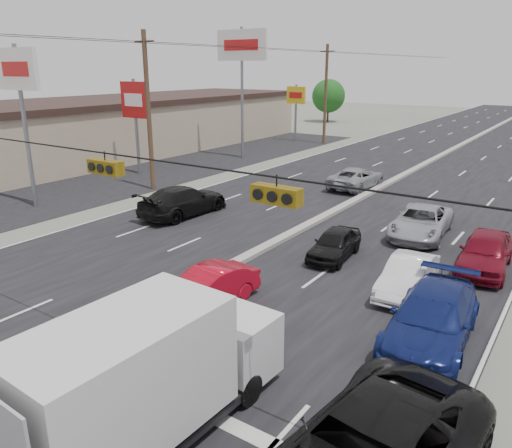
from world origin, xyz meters
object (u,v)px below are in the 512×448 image
object	(u,v)px
pole_sign_near	(19,82)
queue_car_c	(421,222)
tan_sedan	(2,398)
queue_car_a	(335,244)
pole_sign_mid	(135,105)
queue_car_e	(485,252)
red_sedan	(207,288)
tree_left_far	(329,96)
pole_sign_far	(296,100)
oncoming_near	(183,201)
queue_car_d	(432,319)
pole_sign_billboard	(242,54)
queue_car_b	(408,276)
box_truck	(150,375)
utility_pole_left_b	(149,111)
utility_pole_left_c	(326,94)
oncoming_far	(356,178)

from	to	relation	value
pole_sign_near	queue_car_c	size ratio (longest dim) A/B	1.76
tan_sedan	queue_car_a	bearing A→B (deg)	76.13
pole_sign_mid	queue_car_e	distance (m)	26.50
red_sedan	tree_left_far	bearing A→B (deg)	120.26
pole_sign_far	oncoming_near	bearing A→B (deg)	-71.87
red_sedan	queue_car_d	bearing A→B (deg)	22.65
pole_sign_billboard	queue_car_b	bearing A→B (deg)	-42.34
pole_sign_billboard	queue_car_e	size ratio (longest dim) A/B	2.43
pole_sign_far	queue_car_d	xyz separation A→B (m)	(24.37, -34.30, -3.63)
pole_sign_far	tan_sedan	world-z (taller)	pole_sign_far
queue_car_d	pole_sign_billboard	bearing A→B (deg)	131.67
pole_sign_mid	box_truck	bearing A→B (deg)	-42.58
tree_left_far	queue_car_e	world-z (taller)	tree_left_far
queue_car_c	oncoming_near	bearing A→B (deg)	-167.60
utility_pole_left_b	tree_left_far	world-z (taller)	utility_pole_left_b
utility_pole_left_c	pole_sign_billboard	xyz separation A→B (m)	(-2.00, -12.00, 3.76)
queue_car_e	pole_sign_near	bearing A→B (deg)	-172.56
pole_sign_billboard	pole_sign_far	world-z (taller)	pole_sign_billboard
utility_pole_left_b	queue_car_b	bearing A→B (deg)	-18.22
utility_pole_left_c	queue_car_b	xyz separation A→B (m)	(19.20, -31.32, -4.46)
utility_pole_left_c	queue_car_e	distance (m)	34.89
queue_car_d	pole_sign_near	bearing A→B (deg)	170.32
utility_pole_left_b	pole_sign_near	world-z (taller)	utility_pole_left_b
box_truck	queue_car_d	world-z (taller)	box_truck
tree_left_far	queue_car_a	bearing A→B (deg)	-63.26
tan_sedan	queue_car_b	size ratio (longest dim) A/B	1.27
tan_sedan	queue_car_c	size ratio (longest dim) A/B	0.98
pole_sign_mid	oncoming_near	distance (m)	12.87
pole_sign_billboard	tan_sedan	size ratio (longest dim) A/B	2.20
queue_car_d	queue_car_a	bearing A→B (deg)	134.91
utility_pole_left_b	queue_car_b	world-z (taller)	utility_pole_left_b
queue_car_c	tree_left_far	bearing A→B (deg)	116.44
queue_car_d	oncoming_far	bearing A→B (deg)	115.63
pole_sign_mid	pole_sign_far	world-z (taller)	pole_sign_mid
queue_car_b	queue_car_c	xyz separation A→B (m)	(-1.52, 6.61, 0.06)
pole_sign_billboard	queue_car_c	size ratio (longest dim) A/B	2.15
utility_pole_left_c	pole_sign_mid	world-z (taller)	utility_pole_left_c
queue_car_b	oncoming_far	xyz separation A→B (m)	(-8.10, 14.16, 0.05)
pole_sign_near	tree_left_far	xyz separation A→B (m)	(-7.00, 52.00, -3.31)
utility_pole_left_b	queue_car_b	distance (m)	20.70
queue_car_d	utility_pole_left_b	bearing A→B (deg)	151.93
pole_sign_billboard	queue_car_d	size ratio (longest dim) A/B	2.04
red_sedan	oncoming_near	distance (m)	11.23
oncoming_far	box_truck	bearing A→B (deg)	105.70
box_truck	queue_car_e	size ratio (longest dim) A/B	1.39
oncoming_near	oncoming_far	bearing A→B (deg)	-112.79
pole_sign_near	pole_sign_mid	bearing A→B (deg)	101.31
queue_car_c	oncoming_far	distance (m)	10.01
utility_pole_left_c	red_sedan	world-z (taller)	utility_pole_left_c
utility_pole_left_c	tree_left_far	bearing A→B (deg)	115.41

